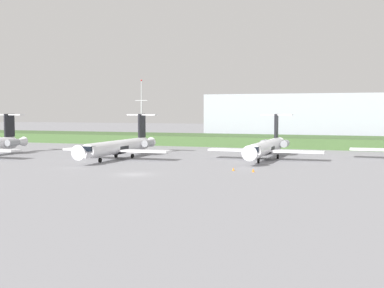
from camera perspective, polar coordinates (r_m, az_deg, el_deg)
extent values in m
plane|color=gray|center=(105.19, 0.65, -1.51)|extent=(500.00, 500.00, 0.00)
cube|color=#426033|center=(142.09, 5.69, 0.41)|extent=(320.00, 20.00, 2.71)
cone|color=white|center=(123.78, -19.04, 0.22)|extent=(2.30, 4.00, 2.29)
cube|color=black|center=(121.28, -19.97, 2.00)|extent=(0.36, 3.20, 5.20)
cube|color=white|center=(121.46, -19.90, 3.14)|extent=(6.80, 1.80, 0.24)
cylinder|color=gray|center=(118.63, -19.64, 0.16)|extent=(1.50, 3.40, 1.50)
cylinder|color=white|center=(102.42, -8.31, -0.32)|extent=(2.70, 24.00, 2.70)
cone|color=white|center=(90.73, -12.28, -0.90)|extent=(2.70, 3.00, 2.70)
cone|color=white|center=(114.96, -5.05, 0.16)|extent=(2.30, 4.00, 2.29)
cube|color=black|center=(92.31, -11.67, -0.51)|extent=(2.02, 1.80, 0.90)
cylinder|color=black|center=(102.43, -8.31, -0.40)|extent=(2.76, 3.60, 2.76)
cube|color=white|center=(104.48, -11.42, -0.61)|extent=(11.00, 3.20, 0.36)
cube|color=white|center=(98.95, -5.55, -0.79)|extent=(11.00, 3.20, 0.36)
cube|color=black|center=(112.05, -5.70, 2.08)|extent=(0.36, 3.20, 5.20)
cube|color=white|center=(112.28, -5.64, 3.31)|extent=(6.80, 1.80, 0.24)
cylinder|color=gray|center=(111.59, -7.13, 0.14)|extent=(1.50, 3.40, 1.50)
cylinder|color=gray|center=(109.65, -5.02, 0.09)|extent=(1.50, 3.40, 1.50)
cylinder|color=gray|center=(96.04, -10.37, -1.48)|extent=(0.20, 0.20, 0.65)
cylinder|color=black|center=(96.09, -10.36, -1.81)|extent=(0.30, 0.90, 0.90)
cylinder|color=black|center=(105.58, -8.60, -1.29)|extent=(0.35, 0.90, 0.90)
cylinder|color=black|center=(103.85, -6.75, -1.35)|extent=(0.35, 0.90, 0.90)
cylinder|color=white|center=(101.26, 8.41, -0.37)|extent=(2.70, 24.00, 2.70)
cone|color=white|center=(88.09, 6.72, -0.97)|extent=(2.70, 3.00, 2.70)
cone|color=white|center=(115.00, 9.75, 0.12)|extent=(2.30, 4.00, 2.29)
cube|color=black|center=(89.90, 6.99, -0.58)|extent=(2.02, 1.80, 0.90)
cylinder|color=black|center=(101.27, 8.41, -0.45)|extent=(2.76, 3.60, 2.76)
cube|color=white|center=(101.64, 5.03, -0.67)|extent=(11.00, 3.20, 0.36)
cube|color=white|center=(99.36, 11.64, -0.83)|extent=(11.00, 3.20, 0.36)
cube|color=black|center=(111.86, 9.51, 2.04)|extent=(0.36, 3.20, 5.20)
cube|color=white|center=(112.11, 9.55, 3.27)|extent=(6.80, 1.80, 0.24)
cylinder|color=gray|center=(110.69, 8.18, 0.10)|extent=(1.50, 3.40, 1.50)
cylinder|color=gray|center=(109.90, 10.49, 0.04)|extent=(1.50, 3.40, 1.50)
cylinder|color=gray|center=(94.12, 7.53, -1.56)|extent=(0.20, 0.20, 0.65)
cylinder|color=black|center=(94.17, 7.52, -1.89)|extent=(0.30, 0.90, 0.90)
cylinder|color=black|center=(104.15, 7.63, -1.35)|extent=(0.35, 0.90, 0.90)
cylinder|color=black|center=(103.44, 9.69, -1.40)|extent=(0.35, 0.90, 0.90)
cube|color=white|center=(108.92, 20.32, -0.59)|extent=(11.00, 3.20, 0.36)
cylinder|color=#B2B2B7|center=(169.80, -5.73, 2.65)|extent=(0.50, 0.50, 12.68)
cylinder|color=#B2B2B7|center=(169.88, -5.75, 5.94)|extent=(0.28, 0.28, 6.83)
cube|color=#B2B2B7|center=(169.80, -5.74, 4.93)|extent=(4.40, 0.20, 0.20)
sphere|color=red|center=(170.06, -5.76, 7.18)|extent=(0.50, 0.50, 0.50)
cube|color=#9EA3AD|center=(165.97, 12.86, 2.91)|extent=(60.95, 26.81, 14.78)
cone|color=orange|center=(82.11, 4.70, -2.84)|extent=(0.44, 0.44, 0.55)
cone|color=orange|center=(80.62, 6.94, -2.98)|extent=(0.44, 0.44, 0.55)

